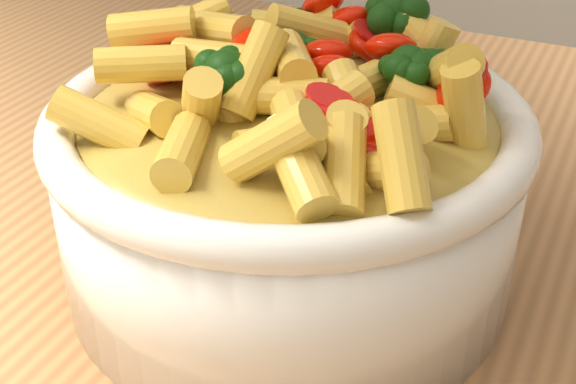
% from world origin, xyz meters
% --- Properties ---
extents(table, '(1.20, 0.80, 0.90)m').
position_xyz_m(table, '(0.00, 0.00, 0.80)').
color(table, tan).
rests_on(table, ground).
extents(serving_bowl, '(0.26, 0.26, 0.11)m').
position_xyz_m(serving_bowl, '(0.01, -0.06, 0.96)').
color(serving_bowl, white).
rests_on(serving_bowl, table).
extents(pasta_salad, '(0.21, 0.21, 0.05)m').
position_xyz_m(pasta_salad, '(0.01, -0.06, 1.03)').
color(pasta_salad, '#FFCA50').
rests_on(pasta_salad, serving_bowl).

